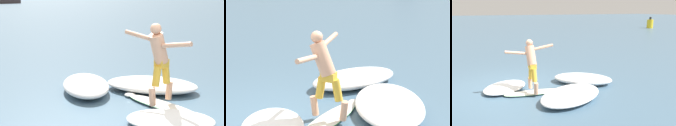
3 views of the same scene
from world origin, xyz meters
The scene contains 4 objects.
surfboard centered at (0.85, 0.84, 0.05)m, with size 0.71×2.01×0.23m.
surfer centered at (0.76, 0.80, 1.05)m, with size 0.77×1.56×1.63m.
wave_foam_at_tail centered at (1.74, 1.71, 0.15)m, with size 2.12×2.53×0.29m.
wave_foam_beside centered at (0.58, 2.75, 0.17)m, with size 2.11×2.32×0.34m.
Camera 2 is at (3.55, -4.89, 3.22)m, focal length 60.00 mm.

